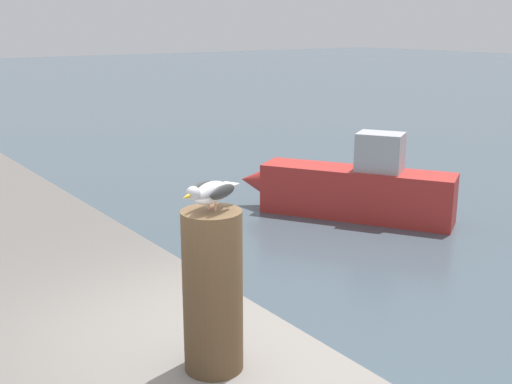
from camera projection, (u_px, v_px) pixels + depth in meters
mooring_post at (213, 292)px, 3.02m from camera, size 0.28×0.28×0.79m
seagull at (210, 192)px, 2.89m from camera, size 0.21×0.38×0.14m
boat_red at (347, 188)px, 11.01m from camera, size 3.59×2.56×1.48m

